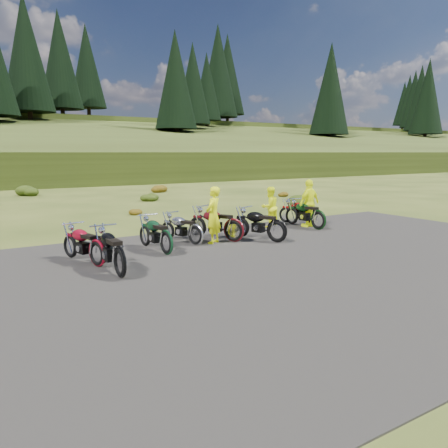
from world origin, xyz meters
TOP-DOWN VIEW (x-y plane):
  - ground at (0.00, 0.00)m, footprint 300.00×300.00m
  - gravel_pad at (0.00, -2.00)m, footprint 20.00×12.00m
  - hill_slope at (0.00, 50.00)m, footprint 300.00×45.97m
  - conifer_23 at (3.00, 62.00)m, footprint 7.48×7.48m
  - conifer_24 at (9.00, 68.00)m, footprint 7.04×7.04m
  - conifer_25 at (15.00, 74.00)m, footprint 6.60×6.60m
  - conifer_26 at (21.00, 49.00)m, footprint 6.16×6.16m
  - conifer_27 at (27.00, 55.00)m, footprint 5.72×5.72m
  - conifer_28 at (33.00, 61.00)m, footprint 5.28×5.28m
  - conifer_29 at (39.00, 67.00)m, footprint 7.92×7.92m
  - conifer_30 at (45.00, 73.00)m, footprint 7.48×7.48m
  - conifer_31 at (51.00, 48.00)m, footprint 7.04×7.04m
  - conifer_32 at (57.00, 54.00)m, footprint 6.60×6.60m
  - conifer_33 at (63.00, 60.00)m, footprint 6.16×6.16m
  - conifer_34 at (69.00, 66.00)m, footprint 5.72×5.72m
  - conifer_35 at (75.00, 72.00)m, footprint 5.28×5.28m
  - conifer_36 at (81.00, 78.00)m, footprint 7.92×7.92m
  - conifer_37 at (87.00, 53.00)m, footprint 7.48×7.48m
  - conifer_38 at (93.00, 59.00)m, footprint 7.04×7.04m
  - conifer_39 at (99.00, 65.00)m, footprint 6.60×6.60m
  - conifer_40 at (105.00, 71.00)m, footprint 6.16×6.16m
  - conifer_41 at (111.00, 77.00)m, footprint 5.72×5.72m
  - shrub_3 at (-3.30, 21.90)m, footprint 1.56×1.56m
  - shrub_4 at (-0.40, 9.20)m, footprint 0.77×0.77m
  - shrub_5 at (2.50, 14.50)m, footprint 1.03×1.03m
  - shrub_6 at (5.40, 19.80)m, footprint 1.30×1.30m
  - shrub_7 at (8.30, 7.10)m, footprint 1.56×1.56m
  - shrub_8 at (11.20, 12.40)m, footprint 0.77×0.77m
  - motorcycle_0 at (-4.47, -0.90)m, footprint 0.75×2.18m
  - motorcycle_1 at (-4.64, 0.41)m, footprint 1.22×2.14m
  - motorcycle_2 at (-2.56, 0.70)m, footprint 0.85×2.12m
  - motorcycle_3 at (-1.23, 1.41)m, footprint 1.22×2.04m
  - motorcycle_4 at (0.11, 1.24)m, footprint 1.62×2.32m
  - motorcycle_5 at (1.26, 0.41)m, footprint 1.46×2.27m
  - motorcycle_6 at (4.59, 2.12)m, footprint 1.32×2.14m
  - motorcycle_7 at (4.12, 1.46)m, footprint 0.86×2.20m
  - person_middle at (-0.57, 1.41)m, footprint 0.81×0.75m
  - person_right_a at (2.89, 2.92)m, footprint 0.81×0.64m
  - person_right_b at (4.30, 2.19)m, footprint 1.17×0.63m

SIDE VIEW (x-z plane):
  - ground at x=0.00m, z-range 0.00..0.00m
  - gravel_pad at x=0.00m, z-range -0.02..0.02m
  - hill_slope at x=0.00m, z-range -4.69..4.69m
  - motorcycle_0 at x=-4.47m, z-range -0.57..0.57m
  - motorcycle_1 at x=-4.64m, z-range -0.53..0.53m
  - motorcycle_2 at x=-2.56m, z-range -0.54..0.54m
  - motorcycle_3 at x=-1.23m, z-range -0.51..0.51m
  - motorcycle_4 at x=0.11m, z-range -0.58..0.58m
  - motorcycle_5 at x=1.26m, z-range -0.57..0.57m
  - motorcycle_6 at x=4.59m, z-range -0.53..0.53m
  - motorcycle_7 at x=4.12m, z-range -0.57..0.57m
  - shrub_4 at x=-0.40m, z-range 0.00..0.45m
  - shrub_8 at x=11.20m, z-range 0.00..0.45m
  - shrub_5 at x=2.50m, z-range 0.00..0.61m
  - shrub_6 at x=5.40m, z-range 0.00..0.77m
  - shrub_3 at x=-3.30m, z-range 0.00..0.92m
  - shrub_7 at x=8.30m, z-range 0.00..0.92m
  - person_right_a at x=2.89m, z-range 0.00..1.61m
  - person_middle at x=-0.57m, z-range 0.00..1.85m
  - person_right_b at x=4.30m, z-range 0.00..1.89m
  - conifer_26 at x=21.00m, z-range 5.37..21.37m
  - conifer_27 at x=27.00m, z-range 6.56..21.56m
  - conifer_31 at x=51.00m, z-range 5.18..23.18m
  - conifer_28 at x=33.00m, z-range 7.76..21.76m
  - conifer_32 at x=57.00m, z-range 6.37..23.37m
  - conifer_33 at x=63.00m, z-range 7.56..23.56m
  - conifer_37 at x=87.00m, z-range 6.17..25.17m
  - conifer_34 at x=69.00m, z-range 8.76..23.76m
  - conifer_38 at x=93.00m, z-range 7.37..25.37m
  - conifer_35 at x=75.00m, z-range 9.95..23.95m
  - conifer_39 at x=99.00m, z-range 8.56..25.56m
  - conifer_23 at x=3.00m, z-range 7.97..26.97m
  - conifer_41 at x=111.00m, z-range 10.15..25.15m
  - conifer_40 at x=105.00m, z-range 9.76..25.76m
  - conifer_24 at x=9.00m, z-range 9.16..27.16m
  - conifer_25 at x=15.00m, z-range 10.16..27.16m
  - conifer_29 at x=39.00m, z-range 8.97..28.97m
  - conifer_30 at x=45.00m, z-range 10.16..29.16m
  - conifer_36 at x=81.00m, z-range 10.16..30.16m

